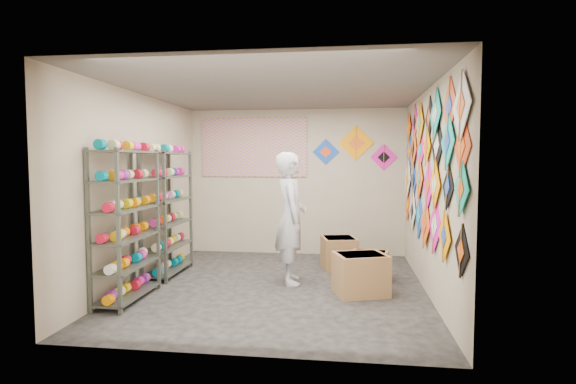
# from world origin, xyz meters

# --- Properties ---
(ground) EXTENTS (4.50, 4.50, 0.00)m
(ground) POSITION_xyz_m (0.00, 0.00, 0.00)
(ground) COLOR black
(room_walls) EXTENTS (4.50, 4.50, 4.50)m
(room_walls) POSITION_xyz_m (0.00, 0.00, 1.64)
(room_walls) COLOR tan
(room_walls) RESTS_ON ground
(shelf_rack_front) EXTENTS (0.40, 1.10, 1.90)m
(shelf_rack_front) POSITION_xyz_m (-1.78, -0.85, 0.95)
(shelf_rack_front) COLOR #4C5147
(shelf_rack_front) RESTS_ON ground
(shelf_rack_back) EXTENTS (0.40, 1.10, 1.90)m
(shelf_rack_back) POSITION_xyz_m (-1.78, 0.45, 0.95)
(shelf_rack_back) COLOR #4C5147
(shelf_rack_back) RESTS_ON ground
(string_spools) EXTENTS (0.12, 2.36, 0.12)m
(string_spools) POSITION_xyz_m (-1.78, -0.20, 1.05)
(string_spools) COLOR #E22499
(string_spools) RESTS_ON ground
(kite_wall_display) EXTENTS (0.06, 4.23, 2.06)m
(kite_wall_display) POSITION_xyz_m (1.98, 0.04, 1.65)
(kite_wall_display) COLOR black
(kite_wall_display) RESTS_ON room_walls
(back_wall_kites) EXTENTS (1.54, 0.02, 0.82)m
(back_wall_kites) POSITION_xyz_m (1.08, 2.24, 1.96)
(back_wall_kites) COLOR blue
(back_wall_kites) RESTS_ON room_walls
(poster) EXTENTS (2.00, 0.01, 1.10)m
(poster) POSITION_xyz_m (-0.80, 2.23, 2.00)
(poster) COLOR #9853B5
(poster) RESTS_ON room_walls
(shopkeeper) EXTENTS (0.87, 0.74, 1.87)m
(shopkeeper) POSITION_xyz_m (0.15, 0.22, 0.93)
(shopkeeper) COLOR silver
(shopkeeper) RESTS_ON ground
(carton_a) EXTENTS (0.78, 0.71, 0.53)m
(carton_a) POSITION_xyz_m (1.12, -0.22, 0.27)
(carton_a) COLOR #986542
(carton_a) RESTS_ON ground
(carton_b) EXTENTS (0.58, 0.50, 0.42)m
(carton_b) POSITION_xyz_m (1.28, 0.51, 0.21)
(carton_b) COLOR #986542
(carton_b) RESTS_ON ground
(carton_c) EXTENTS (0.64, 0.68, 0.51)m
(carton_c) POSITION_xyz_m (0.82, 1.18, 0.25)
(carton_c) COLOR #986542
(carton_c) RESTS_ON ground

